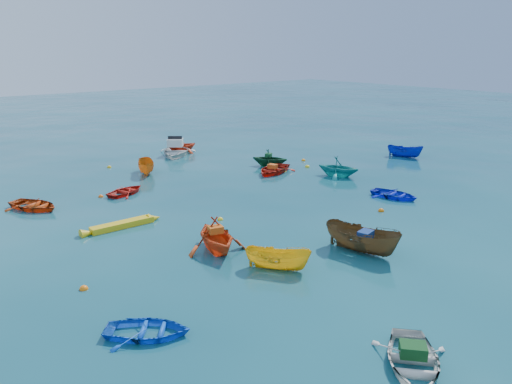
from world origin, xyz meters
TOP-DOWN VIEW (x-y plane):
  - ground at (0.00, 0.00)m, footprint 160.00×160.00m
  - dinghy_blue_sw at (-11.63, -4.05)m, footprint 3.24×3.15m
  - dinghy_white_near at (-6.66, -10.12)m, footprint 3.68×3.60m
  - sampan_brown_mid at (-1.40, -3.98)m, footprint 2.05×3.72m
  - dinghy_blue_se at (6.45, 0.04)m, footprint 2.43×3.09m
  - dinghy_orange_w at (-6.19, 0.12)m, footprint 3.33×3.63m
  - sampan_yellow_mid at (-5.37, -3.00)m, footprint 2.43×2.77m
  - dinghy_cyan_se at (7.62, 5.49)m, footprint 3.29×3.51m
  - dinghy_red_nw at (-5.45, 10.72)m, footprint 3.01×2.57m
  - sampan_orange_n at (-2.21, 14.40)m, footprint 2.24×3.12m
  - dinghy_green_n at (5.97, 10.74)m, footprint 3.33×3.41m
  - dinghy_red_ne at (4.83, 9.02)m, footprint 3.96×3.41m
  - sampan_blue_far at (16.46, 6.34)m, footprint 2.09×2.99m
  - dinghy_red_far at (-10.66, 11.16)m, footprint 3.32×3.71m
  - dinghy_orange_far at (3.56, 19.19)m, footprint 2.79×2.46m
  - kayak_yellow at (-8.14, 5.40)m, footprint 3.86×0.61m
  - motorboat_white at (2.52, 18.53)m, footprint 5.02×5.21m
  - tarp_green_a at (-6.59, -10.05)m, footprint 0.89×0.90m
  - tarp_blue_a at (-1.36, -4.13)m, footprint 0.76×0.63m
  - tarp_orange_a at (-6.17, 0.17)m, footprint 0.72×0.61m
  - tarp_green_b at (5.91, 10.82)m, footprint 0.71×0.68m
  - tarp_orange_b at (4.74, 8.99)m, footprint 0.64×0.72m
  - buoy_or_a at (-12.04, 0.18)m, footprint 0.32×0.32m
  - buoy_ye_a at (-3.77, 3.27)m, footprint 0.29×0.29m
  - buoy_or_b at (3.79, -1.06)m, footprint 0.33×0.33m
  - buoy_or_c at (-6.94, 11.01)m, footprint 0.30×0.30m
  - buoy_ye_c at (5.62, 8.82)m, footprint 0.38×0.38m
  - buoy_or_d at (9.90, 6.01)m, footprint 0.30×0.30m
  - buoy_ye_d at (-3.52, 17.77)m, footprint 0.32×0.32m
  - buoy_or_e at (9.17, 10.45)m, footprint 0.32×0.32m
  - buoy_ye_e at (7.87, 8.71)m, footprint 0.35×0.35m

SIDE VIEW (x-z plane):
  - ground at x=0.00m, z-range 0.00..0.00m
  - dinghy_blue_sw at x=-11.63m, z-range -0.27..0.27m
  - dinghy_white_near at x=-6.66m, z-range -0.31..0.31m
  - sampan_brown_mid at x=-1.40m, z-range -0.68..0.68m
  - dinghy_blue_se at x=6.45m, z-range -0.29..0.29m
  - dinghy_orange_w at x=-6.19m, z-range -0.80..0.80m
  - sampan_yellow_mid at x=-5.37m, z-range -0.52..0.52m
  - dinghy_cyan_se at x=7.62m, z-range -0.74..0.74m
  - dinghy_red_nw at x=-5.45m, z-range -0.26..0.26m
  - sampan_orange_n at x=-2.21m, z-range -0.57..0.57m
  - dinghy_green_n at x=5.97m, z-range -0.68..0.68m
  - dinghy_red_ne at x=4.83m, z-range -0.35..0.35m
  - sampan_blue_far at x=16.46m, z-range -0.54..0.54m
  - dinghy_red_far at x=-10.66m, z-range -0.32..0.32m
  - dinghy_orange_far at x=3.56m, z-range -0.69..0.69m
  - kayak_yellow at x=-8.14m, z-range -0.19..0.19m
  - motorboat_white at x=2.52m, z-range -0.74..0.74m
  - buoy_or_a at x=-12.04m, z-range -0.16..0.16m
  - buoy_ye_a at x=-3.77m, z-range -0.15..0.15m
  - buoy_or_b at x=3.79m, z-range -0.17..0.17m
  - buoy_or_c at x=-6.94m, z-range -0.15..0.15m
  - buoy_ye_c at x=5.62m, z-range -0.19..0.19m
  - buoy_or_d at x=9.90m, z-range -0.15..0.15m
  - buoy_ye_d at x=-3.52m, z-range -0.16..0.16m
  - buoy_or_e at x=9.17m, z-range -0.16..0.16m
  - buoy_ye_e at x=7.87m, z-range -0.18..0.18m
  - tarp_green_a at x=-6.59m, z-range 0.31..0.66m
  - tarp_orange_b at x=4.74m, z-range 0.35..0.64m
  - tarp_green_b at x=5.91m, z-range 0.68..0.96m
  - tarp_blue_a at x=-1.36m, z-range 0.68..1.00m
  - tarp_orange_a at x=-6.17m, z-range 0.80..1.10m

